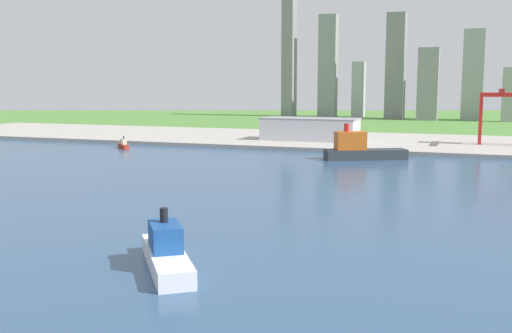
{
  "coord_description": "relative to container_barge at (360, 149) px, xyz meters",
  "views": [
    {
      "loc": [
        44.05,
        52.66,
        42.42
      ],
      "look_at": [
        -11.28,
        201.14,
        20.64
      ],
      "focal_mm": 41.63,
      "sensor_mm": 36.0,
      "label": 1
    }
  ],
  "objects": [
    {
      "name": "tugboat_small",
      "position": [
        -161.06,
        4.59,
        -3.5
      ],
      "size": [
        15.02,
        14.08,
        8.5
      ],
      "color": "#B22D1E",
      "rests_on": "water_bay"
    },
    {
      "name": "ferry_boat",
      "position": [
        -4.36,
        -219.15,
        -2.06
      ],
      "size": [
        26.88,
        32.35,
        13.68
      ],
      "color": "white",
      "rests_on": "water_bay"
    },
    {
      "name": "industrial_pier",
      "position": [
        17.87,
        100.13,
        -4.69
      ],
      "size": [
        840.0,
        140.0,
        2.5
      ],
      "primitive_type": "cube",
      "color": "#AAA49B",
      "rests_on": "ground"
    },
    {
      "name": "ground_plane",
      "position": [
        17.87,
        -89.87,
        -5.94
      ],
      "size": [
        2400.0,
        2400.0,
        0.0
      ],
      "primitive_type": "plane",
      "color": "#4F8338"
    },
    {
      "name": "container_barge",
      "position": [
        0.0,
        0.0,
        0.0
      ],
      "size": [
        47.06,
        31.97,
        20.65
      ],
      "color": "#2D3338",
      "rests_on": "water_bay"
    },
    {
      "name": "warehouse_main",
      "position": [
        -52.24,
        82.12,
        4.71
      ],
      "size": [
        70.04,
        28.86,
        16.26
      ],
      "color": "silver",
      "rests_on": "industrial_pier"
    },
    {
      "name": "distant_skyline",
      "position": [
        -50.83,
        437.81,
        53.25
      ],
      "size": [
        294.14,
        60.9,
        156.37
      ],
      "color": "gray",
      "rests_on": "ground"
    },
    {
      "name": "water_bay",
      "position": [
        17.87,
        -149.87,
        -5.86
      ],
      "size": [
        840.0,
        360.0,
        0.15
      ],
      "primitive_type": "cube",
      "color": "#2D4C70",
      "rests_on": "ground"
    },
    {
      "name": "port_crane_red",
      "position": [
        76.14,
        93.2,
        23.81
      ],
      "size": [
        26.32,
        37.05,
        37.69
      ],
      "color": "red",
      "rests_on": "industrial_pier"
    }
  ]
}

